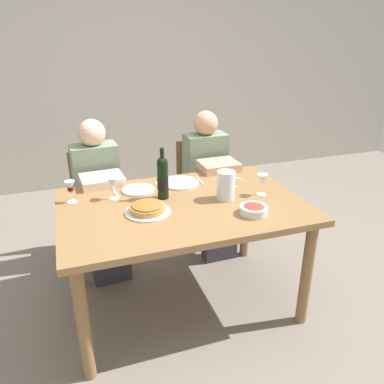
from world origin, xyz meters
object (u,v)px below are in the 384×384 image
(salad_bowl, at_px, (254,209))
(chair_left, at_px, (97,197))
(dining_table, at_px, (182,217))
(wine_bottle, at_px, (163,178))
(wine_glass_centre, at_px, (70,187))
(wine_glass_left_diner, at_px, (112,183))
(baked_tart, at_px, (147,208))
(wine_glass_right_diner, at_px, (262,181))
(dinner_plate_right_setting, at_px, (138,190))
(dinner_plate_left_setting, at_px, (180,183))
(diner_left, at_px, (100,194))
(water_pitcher, at_px, (226,187))
(diner_right, at_px, (210,179))
(chair_right, at_px, (200,183))

(salad_bowl, height_order, chair_left, chair_left)
(dining_table, relative_size, wine_bottle, 4.52)
(wine_glass_centre, bearing_deg, wine_glass_left_diner, -6.75)
(baked_tart, distance_m, wine_glass_centre, 0.52)
(wine_glass_right_diner, bearing_deg, dinner_plate_right_setting, 156.37)
(wine_bottle, relative_size, wine_glass_centre, 2.35)
(wine_glass_centre, relative_size, dinner_plate_left_setting, 0.54)
(dinner_plate_right_setting, bearing_deg, salad_bowl, -44.72)
(wine_glass_centre, height_order, diner_left, diner_left)
(water_pitcher, distance_m, chair_left, 1.22)
(dining_table, distance_m, wine_bottle, 0.27)
(dining_table, xyz_separation_m, dinner_plate_right_setting, (-0.22, 0.29, 0.10))
(water_pitcher, height_order, chair_left, water_pitcher)
(wine_bottle, bearing_deg, dining_table, -53.12)
(salad_bowl, xyz_separation_m, dinner_plate_right_setting, (-0.57, 0.56, -0.02))
(chair_left, bearing_deg, baked_tart, 99.42)
(wine_bottle, height_order, diner_left, diner_left)
(wine_glass_centre, distance_m, diner_right, 1.21)
(dining_table, relative_size, chair_left, 1.72)
(salad_bowl, height_order, wine_glass_centre, wine_glass_centre)
(water_pitcher, xyz_separation_m, dinner_plate_left_setting, (-0.20, 0.34, -0.08))
(water_pitcher, bearing_deg, wine_bottle, 159.00)
(diner_left, bearing_deg, dinner_plate_left_setting, 143.94)
(diner_right, bearing_deg, chair_left, -14.22)
(dining_table, xyz_separation_m, salad_bowl, (0.35, -0.27, 0.12))
(dinner_plate_left_setting, bearing_deg, baked_tart, -130.05)
(dinner_plate_right_setting, bearing_deg, wine_glass_right_diner, -23.63)
(water_pitcher, relative_size, dinner_plate_right_setting, 0.85)
(salad_bowl, relative_size, dinner_plate_right_setting, 0.76)
(dinner_plate_left_setting, bearing_deg, wine_glass_left_diner, -167.12)
(wine_glass_left_diner, xyz_separation_m, dinner_plate_right_setting, (0.17, 0.08, -0.10))
(dinner_plate_left_setting, relative_size, diner_left, 0.23)
(wine_glass_right_diner, relative_size, chair_left, 0.16)
(dinner_plate_right_setting, distance_m, chair_left, 0.70)
(water_pitcher, height_order, wine_glass_centre, water_pitcher)
(baked_tart, height_order, diner_right, diner_right)
(dining_table, distance_m, salad_bowl, 0.46)
(baked_tart, relative_size, salad_bowl, 1.62)
(wine_glass_right_diner, height_order, chair_right, wine_glass_right_diner)
(dining_table, bearing_deg, wine_bottle, 126.88)
(wine_glass_left_diner, relative_size, wine_glass_right_diner, 1.02)
(wine_glass_centre, bearing_deg, diner_right, 21.50)
(dinner_plate_left_setting, bearing_deg, salad_bowl, -65.80)
(wine_glass_left_diner, bearing_deg, dinner_plate_right_setting, 24.74)
(dinner_plate_right_setting, relative_size, chair_right, 0.25)
(dinner_plate_right_setting, bearing_deg, baked_tart, -92.27)
(water_pitcher, xyz_separation_m, salad_bowl, (0.07, -0.25, -0.05))
(baked_tart, bearing_deg, wine_bottle, 51.18)
(dining_table, relative_size, water_pitcher, 8.12)
(chair_right, bearing_deg, diner_left, 15.21)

